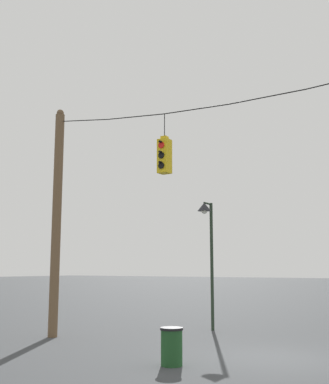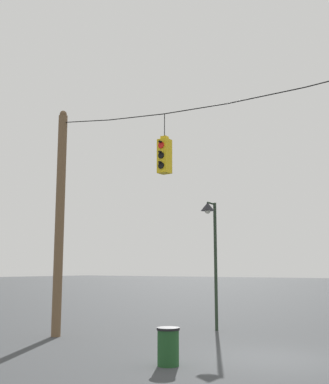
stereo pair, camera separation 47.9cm
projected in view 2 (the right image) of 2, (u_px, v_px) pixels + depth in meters
name	position (u px, v px, depth m)	size (l,w,h in m)	color
ground_plane	(278.00, 359.00, 12.20)	(200.00, 200.00, 0.00)	#383A3D
utility_pole_left	(60.00, 220.00, 16.81)	(0.32, 0.32, 7.93)	brown
span_wire	(264.00, 89.00, 13.05)	(15.41, 0.03, 0.62)	black
traffic_light_near_left_pole	(164.00, 156.00, 14.63)	(0.34, 0.58, 1.87)	yellow
street_lamp	(211.00, 231.00, 18.06)	(0.51, 0.88, 4.77)	#233323
trash_bin	(168.00, 346.00, 11.42)	(0.55, 0.55, 0.88)	#1E4C23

